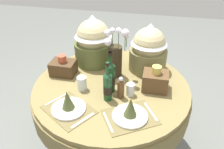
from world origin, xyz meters
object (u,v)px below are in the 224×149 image
(dining_table, at_px, (111,98))
(wine_bottle_centre, at_px, (108,86))
(wine_bottle_left, at_px, (110,77))
(gift_tub_back_left, at_px, (93,39))
(tumbler_near_right, at_px, (130,89))
(place_setting_left, at_px, (68,105))
(gift_tub_back_right, at_px, (149,46))
(flower_vase, at_px, (115,56))
(woven_basket_side_left, at_px, (63,67))
(place_setting_right, at_px, (130,112))
(woven_basket_side_right, at_px, (155,80))
(pepper_mill, at_px, (121,88))
(tumbler_mid, at_px, (82,83))

(dining_table, bearing_deg, wine_bottle_centre, -85.87)
(wine_bottle_left, relative_size, gift_tub_back_left, 0.74)
(tumbler_near_right, height_order, gift_tub_back_left, gift_tub_back_left)
(place_setting_left, distance_m, gift_tub_back_right, 0.84)
(dining_table, xyz_separation_m, wine_bottle_centre, (0.01, -0.18, 0.25))
(wine_bottle_centre, height_order, gift_tub_back_right, gift_tub_back_right)
(flower_vase, relative_size, woven_basket_side_left, 2.18)
(place_setting_right, distance_m, woven_basket_side_right, 0.39)
(place_setting_right, height_order, wine_bottle_centre, wine_bottle_centre)
(place_setting_right, bearing_deg, wine_bottle_centre, 139.90)
(place_setting_right, height_order, wine_bottle_left, wine_bottle_left)
(place_setting_left, xyz_separation_m, place_setting_right, (0.43, 0.02, 0.00))
(flower_vase, xyz_separation_m, woven_basket_side_left, (-0.44, -0.07, -0.12))
(place_setting_right, relative_size, tumbler_near_right, 4.36)
(place_setting_right, relative_size, wine_bottle_left, 1.27)
(woven_basket_side_right, bearing_deg, place_setting_left, -146.57)
(wine_bottle_left, relative_size, pepper_mill, 1.88)
(tumbler_near_right, xyz_separation_m, woven_basket_side_right, (0.17, 0.12, 0.03))
(gift_tub_back_right, distance_m, woven_basket_side_right, 0.33)
(woven_basket_side_right, bearing_deg, place_setting_right, -111.56)
(place_setting_left, height_order, place_setting_right, same)
(place_setting_left, distance_m, tumbler_near_right, 0.47)
(dining_table, height_order, place_setting_right, place_setting_right)
(dining_table, height_order, gift_tub_back_left, gift_tub_back_left)
(place_setting_right, distance_m, wine_bottle_left, 0.34)
(gift_tub_back_left, height_order, woven_basket_side_right, gift_tub_back_left)
(wine_bottle_left, relative_size, woven_basket_side_left, 1.63)
(pepper_mill, height_order, woven_basket_side_right, woven_basket_side_right)
(pepper_mill, bearing_deg, gift_tub_back_right, 70.64)
(gift_tub_back_right, relative_size, woven_basket_side_left, 2.06)
(place_setting_right, height_order, woven_basket_side_left, woven_basket_side_left)
(wine_bottle_centre, relative_size, tumbler_mid, 2.80)
(gift_tub_back_right, bearing_deg, dining_table, -129.52)
(tumbler_mid, bearing_deg, woven_basket_side_right, 12.75)
(dining_table, relative_size, wine_bottle_left, 3.81)
(flower_vase, bearing_deg, wine_bottle_left, -88.58)
(tumbler_near_right, height_order, woven_basket_side_left, woven_basket_side_left)
(tumbler_near_right, xyz_separation_m, woven_basket_side_left, (-0.60, 0.17, 0.02))
(tumbler_mid, height_order, woven_basket_side_left, woven_basket_side_left)
(place_setting_right, xyz_separation_m, tumbler_near_right, (-0.03, 0.24, 0.00))
(flower_vase, height_order, wine_bottle_centre, flower_vase)
(woven_basket_side_right, bearing_deg, woven_basket_side_left, 175.99)
(dining_table, height_order, wine_bottle_left, wine_bottle_left)
(place_setting_right, distance_m, gift_tub_back_right, 0.68)
(pepper_mill, distance_m, gift_tub_back_left, 0.60)
(dining_table, height_order, flower_vase, flower_vase)
(gift_tub_back_right, bearing_deg, place_setting_left, -126.08)
(place_setting_right, height_order, woven_basket_side_right, woven_basket_side_right)
(flower_vase, bearing_deg, dining_table, -90.85)
(woven_basket_side_left, distance_m, woven_basket_side_right, 0.78)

